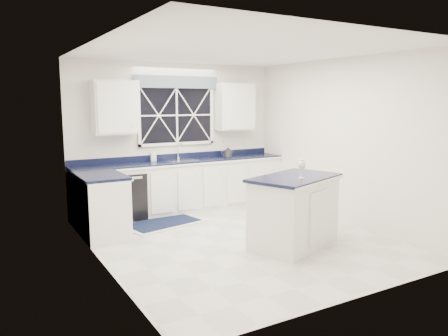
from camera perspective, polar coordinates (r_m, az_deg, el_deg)
ground at (r=6.49m, az=2.07°, el=-9.28°), size 4.50×4.50×0.00m
back_wall at (r=8.19m, az=-6.27°, el=4.07°), size 4.00×0.10×2.70m
base_cabinets at (r=7.77m, az=-7.02°, el=-2.90°), size 3.99×1.60×0.90m
countertop at (r=7.97m, az=-5.35°, el=0.85°), size 3.98×0.64×0.04m
dishwasher at (r=7.67m, az=-12.80°, el=-3.51°), size 0.60×0.58×0.82m
window at (r=8.13m, az=-6.20°, el=7.43°), size 1.65×0.09×1.26m
upper_cabinets at (r=8.01m, az=-5.85°, el=7.92°), size 3.10×0.34×0.90m
faucet at (r=8.12m, az=-5.94°, el=2.26°), size 0.05×0.20×0.30m
island at (r=6.16m, az=9.12°, el=-5.57°), size 1.51×1.21×0.98m
rug at (r=7.36m, az=-7.98°, el=-7.10°), size 1.43×1.04×0.02m
kettle at (r=8.48m, az=0.50°, el=2.06°), size 0.25×0.19×0.18m
wine_glass at (r=5.91m, az=10.11°, el=0.36°), size 0.11×0.11×0.25m
soap_bottle at (r=7.97m, az=-9.23°, el=1.69°), size 0.11×0.11×0.21m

